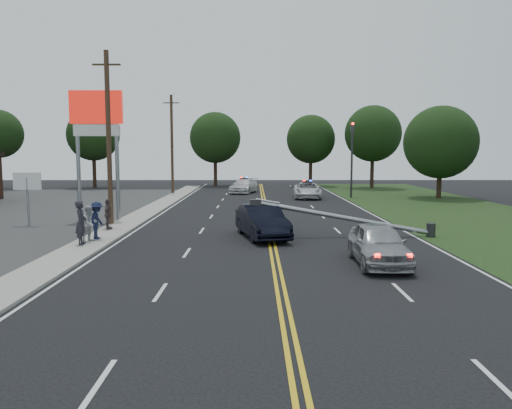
{
  "coord_description": "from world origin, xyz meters",
  "views": [
    {
      "loc": [
        -0.81,
        -16.87,
        4.27
      ],
      "look_at": [
        -0.75,
        7.54,
        1.7
      ],
      "focal_mm": 35.0,
      "sensor_mm": 36.0,
      "label": 1
    }
  ],
  "objects_px": {
    "utility_pole_mid": "(109,138)",
    "bystander_d": "(108,214)",
    "emergency_b": "(244,186)",
    "bystander_c": "(97,220)",
    "emergency_a": "(307,190)",
    "bystander_a": "(81,223)",
    "crashed_sedan": "(262,221)",
    "fallen_streetlight": "(354,219)",
    "pylon_sign": "(97,124)",
    "utility_pole_far": "(172,144)",
    "bystander_b": "(90,223)",
    "traffic_signal": "(352,153)",
    "small_sign": "(27,186)",
    "waiting_sedan": "(378,244)"
  },
  "relations": [
    {
      "from": "emergency_a",
      "to": "bystander_a",
      "type": "height_order",
      "value": "bystander_a"
    },
    {
      "from": "utility_pole_far",
      "to": "traffic_signal",
      "type": "bearing_deg",
      "value": -12.89
    },
    {
      "from": "utility_pole_far",
      "to": "emergency_b",
      "type": "xyz_separation_m",
      "value": [
        7.28,
        1.36,
        -4.33
      ]
    },
    {
      "from": "utility_pole_mid",
      "to": "bystander_a",
      "type": "relative_size",
      "value": 5.02
    },
    {
      "from": "emergency_a",
      "to": "crashed_sedan",
      "type": "bearing_deg",
      "value": -98.48
    },
    {
      "from": "small_sign",
      "to": "bystander_d",
      "type": "relative_size",
      "value": 1.89
    },
    {
      "from": "crashed_sedan",
      "to": "emergency_b",
      "type": "relative_size",
      "value": 0.96
    },
    {
      "from": "utility_pole_far",
      "to": "emergency_b",
      "type": "height_order",
      "value": "utility_pole_far"
    },
    {
      "from": "small_sign",
      "to": "bystander_b",
      "type": "distance_m",
      "value": 8.16
    },
    {
      "from": "utility_pole_far",
      "to": "bystander_a",
      "type": "bearing_deg",
      "value": -88.84
    },
    {
      "from": "traffic_signal",
      "to": "waiting_sedan",
      "type": "relative_size",
      "value": 1.52
    },
    {
      "from": "pylon_sign",
      "to": "bystander_a",
      "type": "relative_size",
      "value": 4.01
    },
    {
      "from": "bystander_a",
      "to": "bystander_b",
      "type": "relative_size",
      "value": 1.18
    },
    {
      "from": "utility_pole_mid",
      "to": "bystander_d",
      "type": "height_order",
      "value": "utility_pole_mid"
    },
    {
      "from": "pylon_sign",
      "to": "bystander_c",
      "type": "height_order",
      "value": "pylon_sign"
    },
    {
      "from": "emergency_a",
      "to": "pylon_sign",
      "type": "bearing_deg",
      "value": -130.2
    },
    {
      "from": "bystander_c",
      "to": "bystander_d",
      "type": "xyz_separation_m",
      "value": [
        -0.37,
        3.02,
        -0.08
      ]
    },
    {
      "from": "small_sign",
      "to": "waiting_sedan",
      "type": "relative_size",
      "value": 0.67
    },
    {
      "from": "traffic_signal",
      "to": "fallen_streetlight",
      "type": "relative_size",
      "value": 0.75
    },
    {
      "from": "fallen_streetlight",
      "to": "emergency_b",
      "type": "bearing_deg",
      "value": 102.59
    },
    {
      "from": "emergency_b",
      "to": "crashed_sedan",
      "type": "bearing_deg",
      "value": -72.2
    },
    {
      "from": "pylon_sign",
      "to": "crashed_sedan",
      "type": "distance_m",
      "value": 12.89
    },
    {
      "from": "crashed_sedan",
      "to": "waiting_sedan",
      "type": "xyz_separation_m",
      "value": [
        4.35,
        -5.97,
        -0.03
      ]
    },
    {
      "from": "utility_pole_far",
      "to": "emergency_b",
      "type": "bearing_deg",
      "value": 10.55
    },
    {
      "from": "bystander_d",
      "to": "emergency_a",
      "type": "bearing_deg",
      "value": -36.59
    },
    {
      "from": "utility_pole_far",
      "to": "bystander_d",
      "type": "relative_size",
      "value": 6.09
    },
    {
      "from": "fallen_streetlight",
      "to": "bystander_c",
      "type": "height_order",
      "value": "bystander_c"
    },
    {
      "from": "utility_pole_far",
      "to": "bystander_b",
      "type": "height_order",
      "value": "utility_pole_far"
    },
    {
      "from": "bystander_a",
      "to": "bystander_d",
      "type": "xyz_separation_m",
      "value": [
        -0.11,
        4.47,
        -0.18
      ]
    },
    {
      "from": "pylon_sign",
      "to": "bystander_c",
      "type": "distance_m",
      "value": 9.04
    },
    {
      "from": "emergency_b",
      "to": "bystander_a",
      "type": "distance_m",
      "value": 30.78
    },
    {
      "from": "fallen_streetlight",
      "to": "bystander_d",
      "type": "bearing_deg",
      "value": 172.1
    },
    {
      "from": "emergency_b",
      "to": "bystander_c",
      "type": "xyz_separation_m",
      "value": [
        -6.44,
        -28.59,
        0.27
      ]
    },
    {
      "from": "emergency_b",
      "to": "waiting_sedan",
      "type": "bearing_deg",
      "value": -65.41
    },
    {
      "from": "fallen_streetlight",
      "to": "crashed_sedan",
      "type": "distance_m",
      "value": 4.63
    },
    {
      "from": "emergency_b",
      "to": "bystander_c",
      "type": "relative_size",
      "value": 2.87
    },
    {
      "from": "small_sign",
      "to": "traffic_signal",
      "type": "relative_size",
      "value": 0.44
    },
    {
      "from": "fallen_streetlight",
      "to": "waiting_sedan",
      "type": "relative_size",
      "value": 2.02
    },
    {
      "from": "utility_pole_mid",
      "to": "emergency_a",
      "type": "bearing_deg",
      "value": 52.51
    },
    {
      "from": "utility_pole_mid",
      "to": "bystander_d",
      "type": "xyz_separation_m",
      "value": [
        0.47,
        -2.21,
        -4.14
      ]
    },
    {
      "from": "fallen_streetlight",
      "to": "traffic_signal",
      "type": "bearing_deg",
      "value": 79.41
    },
    {
      "from": "waiting_sedan",
      "to": "small_sign",
      "type": "bearing_deg",
      "value": 151.76
    },
    {
      "from": "traffic_signal",
      "to": "fallen_streetlight",
      "type": "height_order",
      "value": "traffic_signal"
    },
    {
      "from": "utility_pole_mid",
      "to": "bystander_c",
      "type": "xyz_separation_m",
      "value": [
        0.84,
        -5.23,
        -4.06
      ]
    },
    {
      "from": "emergency_b",
      "to": "bystander_b",
      "type": "bearing_deg",
      "value": -87.95
    },
    {
      "from": "crashed_sedan",
      "to": "emergency_b",
      "type": "bearing_deg",
      "value": 79.1
    },
    {
      "from": "pylon_sign",
      "to": "crashed_sedan",
      "type": "xyz_separation_m",
      "value": [
        10.06,
        -6.19,
        -5.18
      ]
    },
    {
      "from": "fallen_streetlight",
      "to": "bystander_c",
      "type": "relative_size",
      "value": 5.2
    },
    {
      "from": "bystander_d",
      "to": "utility_pole_mid",
      "type": "bearing_deg",
      "value": 8.78
    },
    {
      "from": "utility_pole_mid",
      "to": "traffic_signal",
      "type": "bearing_deg",
      "value": 45.8
    }
  ]
}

